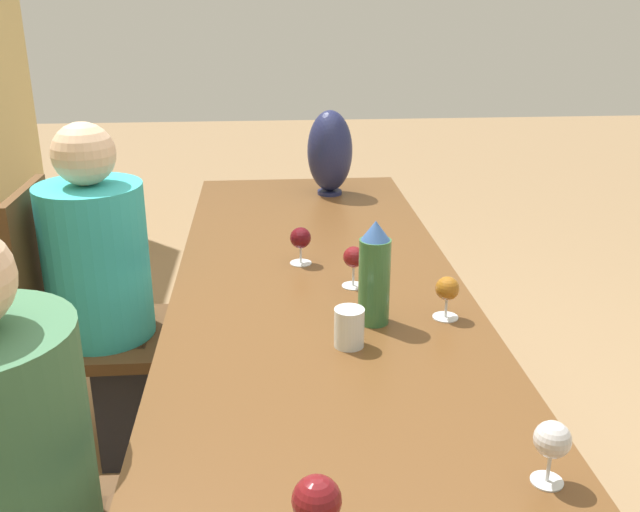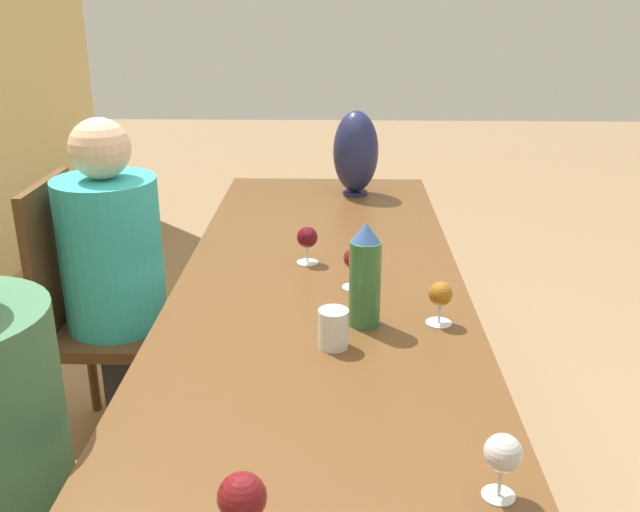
# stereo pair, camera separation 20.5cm
# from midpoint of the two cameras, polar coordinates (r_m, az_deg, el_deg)

# --- Properties ---
(ground_plane) EXTENTS (14.00, 14.00, 0.00)m
(ground_plane) POSITION_cam_midpoint_polar(r_m,az_deg,el_deg) (2.46, -2.48, -18.72)
(ground_plane) COLOR #937551
(dining_table) EXTENTS (2.58, 0.86, 0.73)m
(dining_table) POSITION_cam_midpoint_polar(r_m,az_deg,el_deg) (2.10, -2.76, -4.58)
(dining_table) COLOR brown
(dining_table) RESTS_ON ground_plane
(water_bottle) EXTENTS (0.08, 0.08, 0.28)m
(water_bottle) POSITION_cam_midpoint_polar(r_m,az_deg,el_deg) (1.83, 1.18, -1.52)
(water_bottle) COLOR #336638
(water_bottle) RESTS_ON dining_table
(water_tumbler) EXTENTS (0.07, 0.07, 0.10)m
(water_tumbler) POSITION_cam_midpoint_polar(r_m,az_deg,el_deg) (1.74, -1.03, -5.82)
(water_tumbler) COLOR silver
(water_tumbler) RESTS_ON dining_table
(vase) EXTENTS (0.19, 0.19, 0.36)m
(vase) POSITION_cam_midpoint_polar(r_m,az_deg,el_deg) (3.00, -1.18, 8.32)
(vase) COLOR #1E234C
(vase) RESTS_ON dining_table
(wine_glass_0) EXTENTS (0.07, 0.07, 0.12)m
(wine_glass_0) POSITION_cam_midpoint_polar(r_m,az_deg,el_deg) (2.07, -0.13, -0.27)
(wine_glass_0) COLOR silver
(wine_glass_0) RESTS_ON dining_table
(wine_glass_1) EXTENTS (0.07, 0.07, 0.12)m
(wine_glass_1) POSITION_cam_midpoint_polar(r_m,az_deg,el_deg) (1.89, 7.10, -2.78)
(wine_glass_1) COLOR silver
(wine_glass_1) RESTS_ON dining_table
(wine_glass_2) EXTENTS (0.07, 0.07, 0.12)m
(wine_glass_2) POSITION_cam_midpoint_polar(r_m,az_deg,el_deg) (1.32, 13.77, -14.33)
(wine_glass_2) COLOR silver
(wine_glass_2) RESTS_ON dining_table
(wine_glass_3) EXTENTS (0.07, 0.07, 0.12)m
(wine_glass_3) POSITION_cam_midpoint_polar(r_m,az_deg,el_deg) (2.25, -4.19, 1.31)
(wine_glass_3) COLOR silver
(wine_glass_3) RESTS_ON dining_table
(wine_glass_4) EXTENTS (0.08, 0.08, 0.15)m
(wine_glass_4) POSITION_cam_midpoint_polar(r_m,az_deg,el_deg) (1.13, -5.78, -19.16)
(wine_glass_4) COLOR silver
(wine_glass_4) RESTS_ON dining_table
(chair_far) EXTENTS (0.44, 0.44, 0.98)m
(chair_far) POSITION_cam_midpoint_polar(r_m,az_deg,el_deg) (2.54, -20.85, -4.92)
(chair_far) COLOR brown
(chair_far) RESTS_ON ground_plane
(person_near) EXTENTS (0.39, 0.39, 1.18)m
(person_near) POSITION_cam_midpoint_polar(r_m,az_deg,el_deg) (1.66, -27.22, -16.25)
(person_near) COLOR #2D2D38
(person_near) RESTS_ON ground_plane
(person_far) EXTENTS (0.34, 0.34, 1.18)m
(person_far) POSITION_cam_midpoint_polar(r_m,az_deg,el_deg) (2.47, -19.19, -2.51)
(person_far) COLOR #2D2D38
(person_far) RESTS_ON ground_plane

